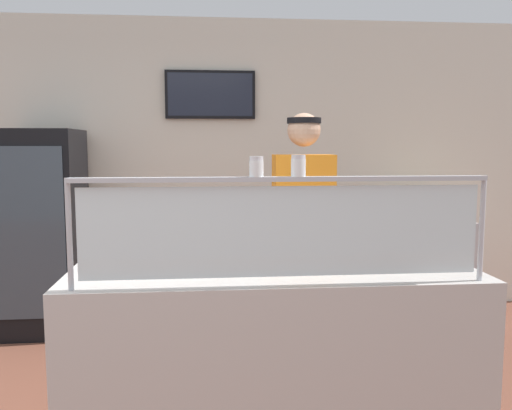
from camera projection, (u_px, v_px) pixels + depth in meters
ground_plane at (261, 393)px, 3.38m from camera, size 12.00×12.00×0.00m
shop_rear_unit at (241, 167)px, 5.00m from camera, size 6.40×0.13×2.70m
serving_counter at (273, 359)px, 2.73m from camera, size 2.00×0.79×0.95m
sneeze_guard at (283, 218)px, 2.31m from camera, size 1.83×0.06×0.48m
pizza_tray at (305, 259)px, 2.80m from camera, size 0.43×0.43×0.04m
pizza_server at (301, 255)px, 2.78m from camera, size 0.12×0.29×0.01m
parmesan_shaker at (256, 168)px, 2.27m from camera, size 0.06×0.06×0.09m
pepper_flake_shaker at (298, 167)px, 2.29m from camera, size 0.06×0.06×0.09m
worker_figure at (304, 232)px, 3.42m from camera, size 0.41×0.50×1.76m
drink_fridge at (43, 231)px, 4.46m from camera, size 0.63×0.68×1.69m
prep_shelf at (424, 270)px, 4.76m from camera, size 0.70×0.55×0.91m
pizza_box_stack at (426, 207)px, 4.70m from camera, size 0.43×0.42×0.22m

